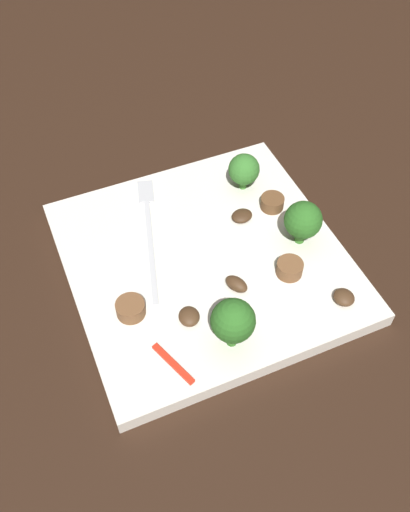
% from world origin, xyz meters
% --- Properties ---
extents(ground_plane, '(1.40, 1.40, 0.00)m').
position_xyz_m(ground_plane, '(0.00, 0.00, 0.00)').
color(ground_plane, black).
extents(plate, '(0.29, 0.29, 0.02)m').
position_xyz_m(plate, '(0.00, 0.00, 0.01)').
color(plate, white).
rests_on(plate, ground_plane).
extents(fork, '(0.18, 0.06, 0.00)m').
position_xyz_m(fork, '(0.06, 0.04, 0.02)').
color(fork, silver).
rests_on(fork, plate).
extents(broccoli_floret_0, '(0.04, 0.04, 0.05)m').
position_xyz_m(broccoli_floret_0, '(0.08, -0.08, 0.05)').
color(broccoli_floret_0, '#408630').
rests_on(broccoli_floret_0, plate).
extents(broccoli_floret_1, '(0.04, 0.04, 0.05)m').
position_xyz_m(broccoli_floret_1, '(-0.02, -0.10, 0.05)').
color(broccoli_floret_1, '#347525').
rests_on(broccoli_floret_1, plate).
extents(broccoli_floret_2, '(0.04, 0.04, 0.06)m').
position_xyz_m(broccoli_floret_2, '(-0.11, 0.02, 0.06)').
color(broccoli_floret_2, '#347525').
rests_on(broccoli_floret_2, plate).
extents(sausage_slice_0, '(0.03, 0.03, 0.02)m').
position_xyz_m(sausage_slice_0, '(-0.06, -0.07, 0.03)').
color(sausage_slice_0, brown).
rests_on(sausage_slice_0, plate).
extents(sausage_slice_1, '(0.04, 0.04, 0.02)m').
position_xyz_m(sausage_slice_1, '(-0.04, 0.10, 0.03)').
color(sausage_slice_1, brown).
rests_on(sausage_slice_1, plate).
extents(sausage_slice_2, '(0.03, 0.03, 0.01)m').
position_xyz_m(sausage_slice_2, '(0.04, -0.10, 0.02)').
color(sausage_slice_2, brown).
rests_on(sausage_slice_2, plate).
extents(mushroom_0, '(0.02, 0.03, 0.01)m').
position_xyz_m(mushroom_0, '(0.03, -0.06, 0.02)').
color(mushroom_0, '#422B19').
rests_on(mushroom_0, plate).
extents(mushroom_1, '(0.03, 0.03, 0.01)m').
position_xyz_m(mushroom_1, '(-0.07, 0.05, 0.02)').
color(mushroom_1, '#4C331E').
rests_on(mushroom_1, plate).
extents(mushroom_2, '(0.03, 0.02, 0.01)m').
position_xyz_m(mushroom_2, '(-0.11, -0.11, 0.02)').
color(mushroom_2, '#4C331E').
rests_on(mushroom_2, plate).
extents(mushroom_3, '(0.03, 0.03, 0.01)m').
position_xyz_m(mushroom_3, '(-0.05, -0.01, 0.02)').
color(mushroom_3, '#4C331E').
rests_on(mushroom_3, plate).
extents(pepper_strip_0, '(0.05, 0.02, 0.00)m').
position_xyz_m(pepper_strip_0, '(-0.11, 0.08, 0.02)').
color(pepper_strip_0, red).
rests_on(pepper_strip_0, plate).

